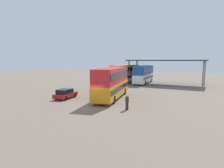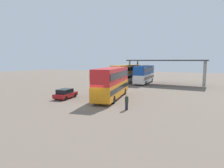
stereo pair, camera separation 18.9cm
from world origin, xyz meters
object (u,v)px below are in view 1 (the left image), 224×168
double_decker_near_canopy (126,73)px  pedestrian_waiting (127,102)px  double_decker_mid_row (144,74)px  double_decker_main (112,82)px  parked_hatchback (65,94)px

double_decker_near_canopy → pedestrian_waiting: bearing=-154.1°
double_decker_mid_row → pedestrian_waiting: 24.87m
double_decker_main → pedestrian_waiting: bearing=-151.1°
double_decker_main → parked_hatchback: bearing=107.8°
pedestrian_waiting → double_decker_near_canopy: bearing=-177.7°
parked_hatchback → pedestrian_waiting: size_ratio=2.27×
double_decker_main → parked_hatchback: (-5.89, -2.72, -1.65)m
double_decker_main → double_decker_mid_row: 19.12m
parked_hatchback → double_decker_mid_row: double_decker_mid_row is taller
double_decker_main → double_decker_near_canopy: size_ratio=0.96×
double_decker_near_canopy → double_decker_mid_row: bearing=-78.4°
pedestrian_waiting → double_decker_main: bearing=-160.1°
parked_hatchback → pedestrian_waiting: (9.81, -2.70, 0.15)m
double_decker_mid_row → double_decker_near_canopy: bearing=94.9°
double_decker_mid_row → double_decker_main: bearing=-179.4°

